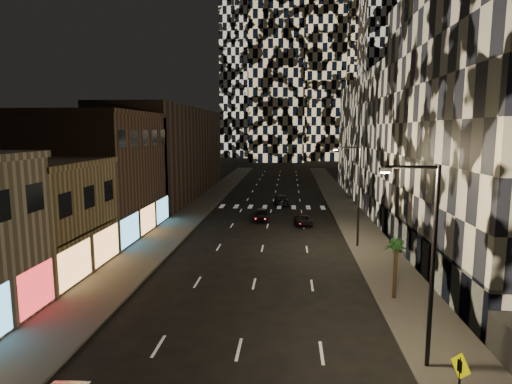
% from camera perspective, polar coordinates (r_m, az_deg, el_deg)
% --- Properties ---
extents(sidewalk_left, '(4.00, 120.00, 0.15)m').
position_cam_1_polar(sidewalk_left, '(60.58, -7.35, -1.78)').
color(sidewalk_left, '#47443F').
rests_on(sidewalk_left, ground).
extents(sidewalk_right, '(4.00, 120.00, 0.15)m').
position_cam_1_polar(sidewalk_right, '(59.79, 11.77, -2.02)').
color(sidewalk_right, '#47443F').
rests_on(sidewalk_right, ground).
extents(curb_left, '(0.20, 120.00, 0.15)m').
position_cam_1_polar(curb_left, '(60.18, -5.40, -1.82)').
color(curb_left, '#4C4C47').
rests_on(curb_left, ground).
extents(curb_right, '(0.20, 120.00, 0.15)m').
position_cam_1_polar(curb_right, '(59.56, 9.76, -2.01)').
color(curb_right, '#4C4C47').
rests_on(curb_right, ground).
extents(retail_tan, '(10.00, 10.00, 8.00)m').
position_cam_1_polar(retail_tan, '(35.79, -28.42, -3.35)').
color(retail_tan, '#8A7853').
rests_on(retail_tan, ground).
extents(retail_brown, '(10.00, 15.00, 12.00)m').
position_cam_1_polar(retail_brown, '(46.35, -20.24, 2.09)').
color(retail_brown, '#453227').
rests_on(retail_brown, ground).
extents(retail_filler_left, '(10.00, 40.00, 14.00)m').
position_cam_1_polar(retail_filler_left, '(71.14, -11.35, 5.23)').
color(retail_filler_left, '#453227').
rests_on(retail_filler_left, ground).
extents(midrise_base, '(0.60, 25.00, 3.00)m').
position_cam_1_polar(midrise_base, '(35.51, 20.74, -7.10)').
color(midrise_base, '#383838').
rests_on(midrise_base, ground).
extents(midrise_filler_right, '(16.00, 40.00, 18.00)m').
position_cam_1_polar(midrise_filler_right, '(67.72, 19.72, 6.46)').
color(midrise_filler_right, '#232326').
rests_on(midrise_filler_right, ground).
extents(tower_right_mid, '(20.00, 20.00, 100.00)m').
position_cam_1_polar(tower_right_mid, '(152.22, 18.19, 22.90)').
color(tower_right_mid, black).
rests_on(tower_right_mid, ground).
extents(tower_left_back, '(24.00, 24.00, 120.00)m').
position_cam_1_polar(tower_left_back, '(180.83, -0.25, 24.14)').
color(tower_left_back, black).
rests_on(tower_left_back, ground).
extents(tower_center_low, '(18.00, 18.00, 95.00)m').
position_cam_1_polar(tower_center_low, '(152.94, 2.95, 22.24)').
color(tower_center_low, black).
rests_on(tower_center_low, ground).
extents(streetlight_near, '(2.55, 0.25, 9.00)m').
position_cam_1_polar(streetlight_near, '(20.01, 21.93, -7.52)').
color(streetlight_near, black).
rests_on(streetlight_near, sidewalk_right).
extents(streetlight_far, '(2.55, 0.25, 9.00)m').
position_cam_1_polar(streetlight_far, '(39.18, 13.25, 0.38)').
color(streetlight_far, black).
rests_on(streetlight_far, sidewalk_right).
extents(car_dark_midlane, '(1.80, 4.21, 1.42)m').
position_cam_1_polar(car_dark_midlane, '(50.34, 0.73, -3.04)').
color(car_dark_midlane, black).
rests_on(car_dark_midlane, ground).
extents(car_dark_oncoming, '(2.42, 5.13, 1.45)m').
position_cam_1_polar(car_dark_oncoming, '(61.10, 3.41, -1.03)').
color(car_dark_oncoming, black).
rests_on(car_dark_oncoming, ground).
extents(car_dark_rightlane, '(2.13, 4.00, 1.07)m').
position_cam_1_polar(car_dark_rightlane, '(48.23, 6.36, -3.81)').
color(car_dark_rightlane, black).
rests_on(car_dark_rightlane, ground).
extents(ped_sign, '(0.33, 0.94, 2.90)m').
position_cam_1_polar(ped_sign, '(17.52, 25.52, -21.43)').
color(ped_sign, black).
rests_on(ped_sign, sidewalk_right).
extents(palm_tree, '(1.93, 1.92, 3.78)m').
position_cam_1_polar(palm_tree, '(28.01, 18.18, -7.30)').
color(palm_tree, '#47331E').
rests_on(palm_tree, sidewalk_right).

